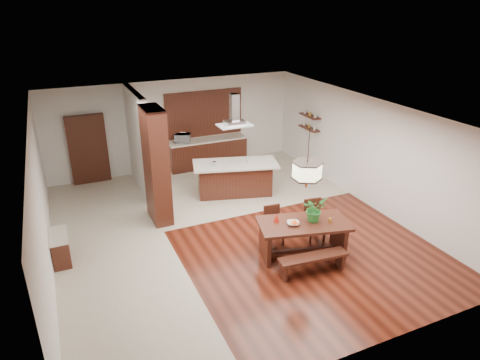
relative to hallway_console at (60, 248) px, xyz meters
name	(u,v)px	position (x,y,z in m)	size (l,w,h in m)	color
room_shell	(228,149)	(3.81, -0.20, 1.75)	(9.00, 9.04, 2.92)	#3B130A
tile_hallway	(114,254)	(1.06, -0.20, -0.31)	(2.50, 9.00, 0.01)	beige
tile_kitchen	(235,183)	(5.06, 2.30, -0.31)	(5.50, 4.00, 0.01)	beige
soffit_band	(228,114)	(3.81, -0.20, 2.57)	(8.00, 9.00, 0.02)	#3B1D0E
partition_pier	(156,166)	(2.41, 1.00, 1.14)	(0.45, 1.00, 2.90)	black
partition_stub	(138,142)	(2.41, 3.10, 1.14)	(0.18, 2.40, 2.90)	silver
hallway_console	(60,248)	(0.00, 0.00, 0.00)	(0.37, 0.88, 0.63)	black
hallway_doorway	(88,149)	(1.11, 4.20, 0.74)	(1.10, 0.20, 2.10)	black
rear_counter	(208,153)	(4.81, 4.00, 0.16)	(2.60, 0.62, 0.95)	black
kitchen_window	(204,113)	(4.81, 4.26, 1.44)	(2.60, 0.08, 1.50)	olive
shelf_lower	(309,128)	(7.68, 2.40, 1.08)	(0.26, 0.90, 0.04)	black
shelf_upper	(310,116)	(7.68, 2.40, 1.49)	(0.26, 0.90, 0.04)	black
dining_table	(303,231)	(4.84, -1.91, 0.28)	(2.10, 1.40, 0.80)	black
dining_bench	(313,264)	(4.67, -2.58, -0.11)	(1.46, 0.32, 0.41)	black
dining_chair_left	(274,226)	(4.51, -1.22, 0.13)	(0.39, 0.39, 0.89)	black
dining_chair_right	(315,221)	(5.45, -1.45, 0.17)	(0.43, 0.43, 0.96)	black
pendant_lantern	(308,159)	(4.84, -1.91, 1.93)	(0.64, 0.64, 1.31)	#FFF6C3
foliage_plant	(314,209)	(5.07, -1.92, 0.76)	(0.49, 0.43, 0.54)	#27752B
fruit_bowl	(293,223)	(4.58, -1.90, 0.52)	(0.26, 0.26, 0.06)	beige
napkin_cone	(277,218)	(4.32, -1.65, 0.59)	(0.13, 0.13, 0.20)	#AF1A0C
gold_ornament	(330,220)	(5.35, -2.14, 0.54)	(0.07, 0.07, 0.10)	gold
kitchen_island	(235,178)	(4.75, 1.60, 0.18)	(2.53, 1.62, 0.97)	black
range_hood	(234,110)	(4.75, 1.60, 2.15)	(0.90, 0.55, 0.87)	silver
island_cup	(248,161)	(5.12, 1.47, 0.70)	(0.11, 0.11, 0.09)	white
microwave	(183,138)	(3.98, 4.02, 0.77)	(0.50, 0.34, 0.27)	#B4B6BB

